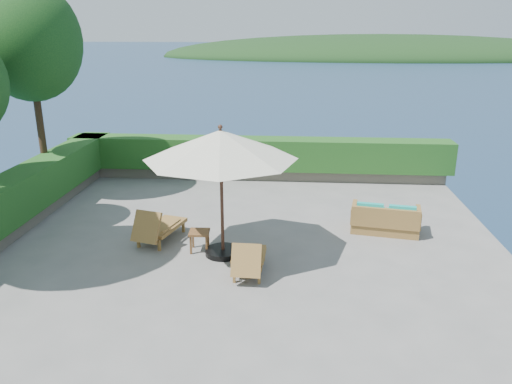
# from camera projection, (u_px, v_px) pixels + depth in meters

# --- Properties ---
(ground) EXTENTS (12.00, 12.00, 0.00)m
(ground) POSITION_uv_depth(u_px,v_px,m) (240.00, 249.00, 11.26)
(ground) COLOR gray
(ground) RESTS_ON ground
(foundation) EXTENTS (12.00, 12.00, 3.00)m
(foundation) POSITION_uv_depth(u_px,v_px,m) (241.00, 309.00, 11.75)
(foundation) COLOR #5B5148
(foundation) RESTS_ON ocean
(ocean) EXTENTS (600.00, 600.00, 0.00)m
(ocean) POSITION_uv_depth(u_px,v_px,m) (241.00, 361.00, 12.20)
(ocean) COLOR #182D4C
(ocean) RESTS_ON ground
(offshore_island) EXTENTS (126.00, 57.60, 12.60)m
(offshore_island) POSITION_uv_depth(u_px,v_px,m) (379.00, 57.00, 142.98)
(offshore_island) COLOR black
(offshore_island) RESTS_ON ocean
(planter_wall_far) EXTENTS (12.00, 0.60, 0.36)m
(planter_wall_far) POSITION_uv_depth(u_px,v_px,m) (258.00, 173.00, 16.51)
(planter_wall_far) COLOR #686153
(planter_wall_far) RESTS_ON ground
(planter_wall_left) EXTENTS (0.60, 12.00, 0.36)m
(planter_wall_left) POSITION_uv_depth(u_px,v_px,m) (1.00, 234.00, 11.62)
(planter_wall_left) COLOR #686153
(planter_wall_left) RESTS_ON ground
(hedge_far) EXTENTS (12.40, 0.90, 1.00)m
(hedge_far) POSITION_uv_depth(u_px,v_px,m) (258.00, 153.00, 16.30)
(hedge_far) COLOR #154B19
(hedge_far) RESTS_ON planter_wall_far
(tree_far) EXTENTS (2.80, 2.80, 6.03)m
(tree_far) POSITION_uv_depth(u_px,v_px,m) (29.00, 42.00, 13.36)
(tree_far) COLOR #3D2917
(tree_far) RESTS_ON ground
(patio_umbrella) EXTENTS (3.59, 3.59, 2.89)m
(patio_umbrella) POSITION_uv_depth(u_px,v_px,m) (221.00, 146.00, 10.22)
(patio_umbrella) COLOR black
(patio_umbrella) RESTS_ON ground
(lounge_left) EXTENTS (1.02, 1.66, 0.89)m
(lounge_left) POSITION_uv_depth(u_px,v_px,m) (158.00, 227.00, 11.53)
(lounge_left) COLOR olive
(lounge_left) RESTS_ON ground
(lounge_right) EXTENTS (0.67, 1.42, 0.81)m
(lounge_right) POSITION_uv_depth(u_px,v_px,m) (249.00, 258.00, 10.02)
(lounge_right) COLOR olive
(lounge_right) RESTS_ON ground
(side_table) EXTENTS (0.47, 0.47, 0.47)m
(side_table) POSITION_uv_depth(u_px,v_px,m) (199.00, 235.00, 11.05)
(side_table) COLOR brown
(side_table) RESTS_ON ground
(wicker_loveseat) EXTENTS (1.74, 1.10, 0.79)m
(wicker_loveseat) POSITION_uv_depth(u_px,v_px,m) (385.00, 220.00, 12.09)
(wicker_loveseat) COLOR olive
(wicker_loveseat) RESTS_ON ground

